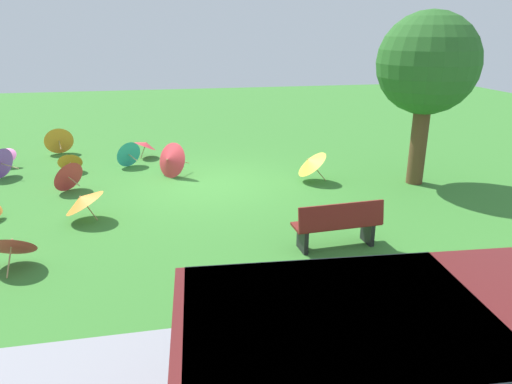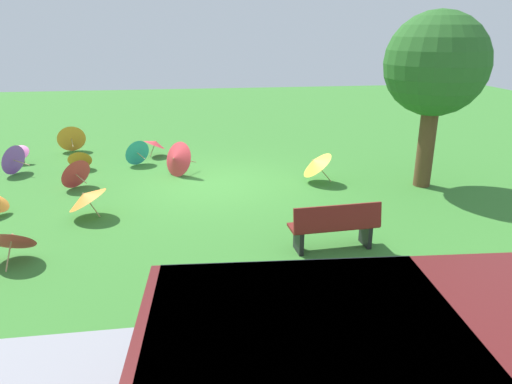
% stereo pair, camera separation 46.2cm
% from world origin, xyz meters
% --- Properties ---
extents(ground, '(40.00, 40.00, 0.00)m').
position_xyz_m(ground, '(0.00, 0.00, 0.00)').
color(ground, '#387A2D').
extents(van_dark, '(4.72, 2.39, 1.53)m').
position_xyz_m(van_dark, '(-1.06, 8.21, 0.91)').
color(van_dark, '#591919').
rests_on(van_dark, ground).
extents(park_bench, '(1.63, 0.58, 0.90)m').
position_xyz_m(park_bench, '(-1.93, 4.08, 0.47)').
color(park_bench, maroon).
rests_on(park_bench, ground).
extents(shade_tree, '(2.42, 2.42, 4.20)m').
position_xyz_m(shade_tree, '(-5.23, 0.87, 2.94)').
color(shade_tree, brown).
rests_on(shade_tree, ground).
extents(parasol_orange_0, '(0.91, 0.94, 0.74)m').
position_xyz_m(parasol_orange_0, '(2.75, 1.86, 0.46)').
color(parasol_orange_0, tan).
rests_on(parasol_orange_0, ground).
extents(parasol_red_0, '(1.04, 1.03, 0.96)m').
position_xyz_m(parasol_red_0, '(0.92, -0.85, 0.48)').
color(parasol_red_0, tan).
rests_on(parasol_red_0, ground).
extents(parasol_red_1, '(0.87, 0.87, 0.80)m').
position_xyz_m(parasol_red_1, '(3.41, -0.19, 0.40)').
color(parasol_red_1, tan).
rests_on(parasol_red_1, ground).
extents(parasol_red_2, '(0.90, 0.90, 0.62)m').
position_xyz_m(parasol_red_2, '(1.60, -3.03, 0.41)').
color(parasol_red_2, tan).
rests_on(parasol_red_2, ground).
extents(parasol_orange_3, '(0.69, 0.60, 0.60)m').
position_xyz_m(parasol_orange_3, '(3.62, -1.90, 0.30)').
color(parasol_orange_3, tan).
rests_on(parasol_orange_3, ground).
extents(parasol_orange_5, '(0.95, 0.90, 0.89)m').
position_xyz_m(parasol_orange_5, '(4.30, -4.07, 0.45)').
color(parasol_orange_5, tan).
rests_on(parasol_orange_5, ground).
extents(parasol_red_3, '(0.85, 0.77, 0.75)m').
position_xyz_m(parasol_red_3, '(3.61, 3.70, 0.43)').
color(parasol_red_3, tan).
rests_on(parasol_red_3, ground).
extents(parasol_yellow_0, '(0.86, 0.88, 0.89)m').
position_xyz_m(parasol_yellow_0, '(-2.60, 0.26, 0.53)').
color(parasol_yellow_0, tan).
rests_on(parasol_yellow_0, ground).
extents(parasol_teal_0, '(0.79, 0.74, 0.76)m').
position_xyz_m(parasol_teal_0, '(2.09, -2.12, 0.38)').
color(parasol_teal_0, tan).
rests_on(parasol_teal_0, ground).
extents(parasol_pink_0, '(0.68, 0.64, 0.61)m').
position_xyz_m(parasol_pink_0, '(5.50, -2.65, 0.38)').
color(parasol_pink_0, tan).
rests_on(parasol_pink_0, ground).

